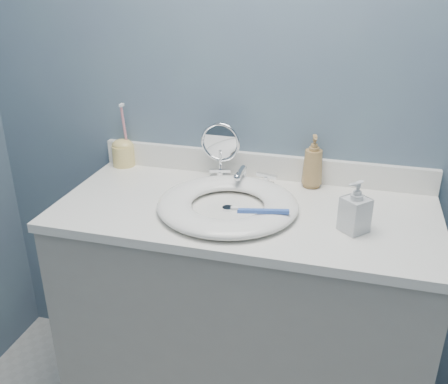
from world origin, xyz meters
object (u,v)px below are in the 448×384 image
(makeup_mirror, at_px, (220,149))
(toothbrush_holder, at_px, (123,151))
(soap_bottle_amber, at_px, (313,161))
(soap_bottle_clear, at_px, (356,207))

(makeup_mirror, relative_size, toothbrush_holder, 0.87)
(toothbrush_holder, bearing_deg, soap_bottle_amber, -1.08)
(makeup_mirror, xyz_separation_m, soap_bottle_amber, (0.33, 0.02, -0.02))
(soap_bottle_clear, height_order, toothbrush_holder, toothbrush_holder)
(soap_bottle_amber, xyz_separation_m, toothbrush_holder, (-0.73, 0.01, -0.04))
(toothbrush_holder, bearing_deg, makeup_mirror, -4.87)
(soap_bottle_amber, bearing_deg, toothbrush_holder, 168.80)
(soap_bottle_clear, bearing_deg, soap_bottle_amber, 160.26)
(soap_bottle_amber, height_order, soap_bottle_clear, soap_bottle_amber)
(soap_bottle_amber, distance_m, toothbrush_holder, 0.73)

